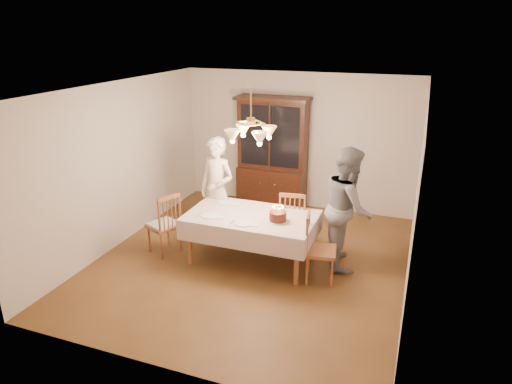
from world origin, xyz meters
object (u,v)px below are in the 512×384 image
at_px(dining_table, 251,220).
at_px(chair_far_side, 293,223).
at_px(birthday_cake, 278,217).
at_px(china_hutch, 272,155).
at_px(elderly_woman, 217,190).

relative_size(dining_table, chair_far_side, 1.90).
bearing_deg(dining_table, birthday_cake, -11.26).
xyz_separation_m(china_hutch, chair_far_side, (0.90, -1.63, -0.60)).
xyz_separation_m(elderly_woman, birthday_cake, (1.23, -0.61, -0.04)).
bearing_deg(birthday_cake, elderly_woman, 153.66).
distance_m(chair_far_side, birthday_cake, 0.81).
height_order(china_hutch, chair_far_side, china_hutch).
relative_size(dining_table, china_hutch, 0.88).
bearing_deg(china_hutch, chair_far_side, -61.21).
xyz_separation_m(china_hutch, birthday_cake, (0.86, -2.34, -0.21)).
distance_m(dining_table, china_hutch, 2.32).
distance_m(chair_far_side, elderly_woman, 1.34).
bearing_deg(dining_table, elderly_woman, 146.65).
bearing_deg(dining_table, china_hutch, 100.64).
distance_m(elderly_woman, birthday_cake, 1.38).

